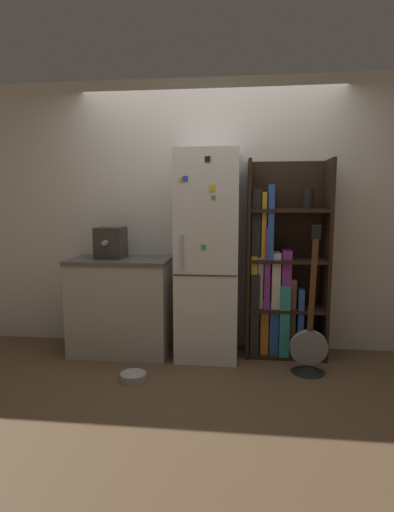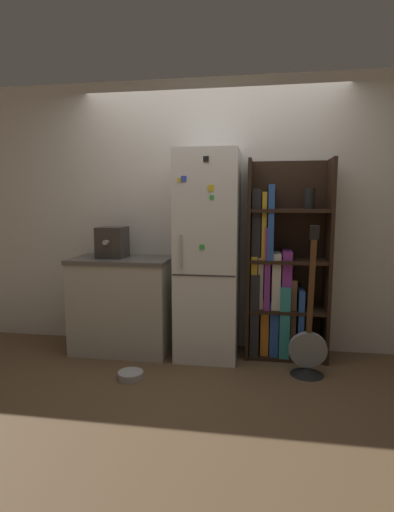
% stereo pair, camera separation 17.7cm
% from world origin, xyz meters
% --- Properties ---
extents(ground_plane, '(16.00, 16.00, 0.00)m').
position_xyz_m(ground_plane, '(0.00, 0.00, 0.00)').
color(ground_plane, brown).
extents(wall_back, '(8.00, 0.05, 2.60)m').
position_xyz_m(wall_back, '(0.00, 0.47, 1.30)').
color(wall_back, silver).
rests_on(wall_back, ground_plane).
extents(refrigerator, '(0.56, 0.58, 1.89)m').
position_xyz_m(refrigerator, '(-0.00, 0.17, 0.95)').
color(refrigerator, white).
rests_on(refrigerator, ground_plane).
extents(bookshelf, '(0.74, 0.38, 1.81)m').
position_xyz_m(bookshelf, '(0.65, 0.28, 0.74)').
color(bookshelf, black).
rests_on(bookshelf, ground_plane).
extents(kitchen_counter, '(0.94, 0.57, 0.91)m').
position_xyz_m(kitchen_counter, '(-0.83, 0.17, 0.46)').
color(kitchen_counter, '#BCB7A8').
rests_on(kitchen_counter, ground_plane).
extents(espresso_machine, '(0.25, 0.33, 0.29)m').
position_xyz_m(espresso_machine, '(-0.92, 0.18, 1.06)').
color(espresso_machine, '#38332D').
rests_on(espresso_machine, kitchen_counter).
extents(guitar, '(0.31, 0.30, 1.26)m').
position_xyz_m(guitar, '(0.88, -0.15, 0.18)').
color(guitar, black).
rests_on(guitar, ground_plane).
extents(pet_bowl, '(0.21, 0.21, 0.06)m').
position_xyz_m(pet_bowl, '(-0.55, -0.45, 0.03)').
color(pet_bowl, '#B7B7BC').
rests_on(pet_bowl, ground_plane).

